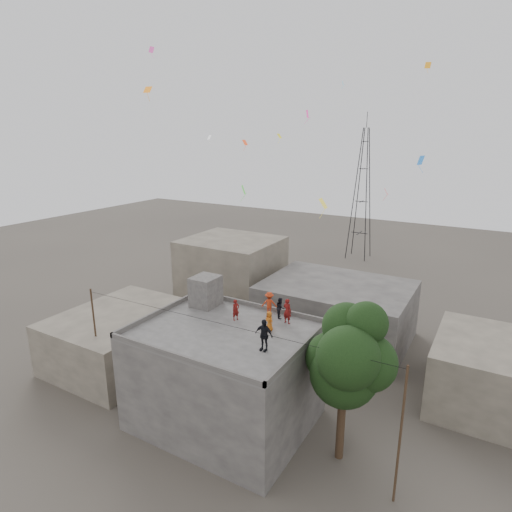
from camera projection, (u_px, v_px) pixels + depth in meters
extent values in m
plane|color=#443F38|center=(226.00, 420.00, 26.68)|extent=(140.00, 140.00, 0.00)
cube|color=#464441|center=(225.00, 377.00, 25.86)|extent=(10.00, 8.00, 6.00)
cube|color=#514F4C|center=(224.00, 331.00, 25.02)|extent=(10.00, 8.00, 0.10)
cube|color=#464441|center=(257.00, 306.00, 28.23)|extent=(10.00, 0.15, 0.30)
cube|color=#464441|center=(180.00, 357.00, 21.70)|extent=(10.00, 0.15, 0.30)
cube|color=#464441|center=(301.00, 349.00, 22.58)|extent=(0.15, 8.00, 0.30)
cube|color=#464441|center=(160.00, 311.00, 27.34)|extent=(0.15, 8.00, 0.30)
cube|color=#464441|center=(206.00, 291.00, 28.44)|extent=(1.60, 1.80, 2.00)
cube|color=#5F574B|center=(122.00, 337.00, 33.11)|extent=(8.00, 10.00, 4.00)
cube|color=#464441|center=(336.00, 312.00, 36.67)|extent=(12.00, 9.00, 5.00)
cube|color=#5F574B|center=(232.00, 272.00, 43.85)|extent=(9.00, 8.00, 7.00)
cube|color=#5F574B|center=(491.00, 374.00, 27.63)|extent=(7.00, 8.00, 4.40)
cylinder|color=black|center=(341.00, 426.00, 23.07)|extent=(0.44, 0.44, 4.00)
cylinder|color=black|center=(346.00, 400.00, 22.64)|extent=(0.64, 0.91, 2.14)
sphere|color=black|center=(344.00, 373.00, 22.19)|extent=(3.60, 3.60, 3.60)
sphere|color=black|center=(368.00, 363.00, 21.69)|extent=(3.00, 3.00, 3.00)
sphere|color=black|center=(331.00, 358.00, 22.93)|extent=(2.80, 2.80, 2.80)
sphere|color=black|center=(348.00, 358.00, 20.95)|extent=(3.20, 3.20, 3.20)
sphere|color=black|center=(347.00, 327.00, 22.48)|extent=(2.60, 2.60, 2.60)
sphere|color=black|center=(366.00, 323.00, 21.53)|extent=(2.20, 2.20, 2.20)
cylinder|color=black|center=(96.00, 340.00, 29.01)|extent=(0.12, 0.12, 7.40)
cylinder|color=black|center=(400.00, 436.00, 19.76)|extent=(0.12, 0.12, 7.40)
cylinder|color=black|center=(218.00, 323.00, 23.42)|extent=(20.00, 0.52, 0.02)
cylinder|color=black|center=(354.00, 195.00, 59.10)|extent=(1.27, 1.27, 18.01)
cylinder|color=black|center=(366.00, 196.00, 58.28)|extent=(1.27, 1.27, 18.01)
cylinder|color=black|center=(370.00, 195.00, 59.69)|extent=(1.27, 1.27, 18.01)
cylinder|color=black|center=(358.00, 194.00, 60.51)|extent=(1.27, 1.27, 18.01)
cube|color=black|center=(359.00, 233.00, 60.88)|extent=(2.36, 0.08, 0.08)
cube|color=black|center=(359.00, 233.00, 60.88)|extent=(0.08, 2.36, 0.08)
cube|color=black|center=(361.00, 201.00, 59.64)|extent=(1.81, 0.08, 0.08)
cube|color=black|center=(361.00, 201.00, 59.64)|extent=(0.08, 1.81, 0.08)
cube|color=black|center=(364.00, 169.00, 58.40)|extent=(1.26, 0.08, 0.08)
cube|color=black|center=(364.00, 169.00, 58.40)|extent=(0.08, 1.26, 0.08)
cube|color=black|center=(366.00, 141.00, 57.41)|extent=(0.82, 0.08, 0.08)
cube|color=black|center=(366.00, 141.00, 57.41)|extent=(0.08, 0.82, 0.08)
cylinder|color=black|center=(367.00, 120.00, 56.64)|extent=(0.08, 0.08, 2.00)
imported|color=maroon|center=(287.00, 311.00, 25.77)|extent=(0.63, 0.47, 1.58)
imported|color=#C35D16|center=(269.00, 321.00, 24.83)|extent=(0.66, 0.52, 1.20)
imported|color=black|center=(280.00, 308.00, 26.61)|extent=(0.76, 0.80, 1.31)
imported|color=black|center=(264.00, 335.00, 22.48)|extent=(1.05, 0.46, 1.77)
imported|color=#BC3415|center=(269.00, 304.00, 26.96)|extent=(1.13, 0.90, 1.53)
imported|color=maroon|center=(236.00, 310.00, 26.25)|extent=(0.49, 0.57, 1.33)
plane|color=#F44519|center=(245.00, 142.00, 31.31)|extent=(0.24, 0.46, 0.39)
plane|color=#FB2798|center=(307.00, 114.00, 27.90)|extent=(0.36, 0.45, 0.50)
plane|color=#FFF427|center=(279.00, 136.00, 36.08)|extent=(0.52, 0.48, 0.37)
plane|color=blue|center=(421.00, 160.00, 23.44)|extent=(0.31, 0.54, 0.50)
plane|color=white|center=(209.00, 137.00, 35.27)|extent=(0.47, 0.38, 0.35)
plane|color=orange|center=(428.00, 65.00, 31.10)|extent=(0.44, 0.35, 0.41)
plane|color=green|center=(243.00, 190.00, 23.05)|extent=(0.35, 0.52, 0.47)
plane|color=red|center=(386.00, 191.00, 24.35)|extent=(0.27, 0.44, 0.36)
plane|color=orange|center=(148.00, 90.00, 24.65)|extent=(0.51, 0.36, 0.37)
plane|color=#4AB6DE|center=(343.00, 83.00, 36.48)|extent=(0.15, 0.38, 0.36)
plane|color=#F54DB4|center=(151.00, 50.00, 26.34)|extent=(0.19, 0.38, 0.33)
plane|color=gold|center=(323.00, 203.00, 22.65)|extent=(0.41, 0.65, 0.51)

